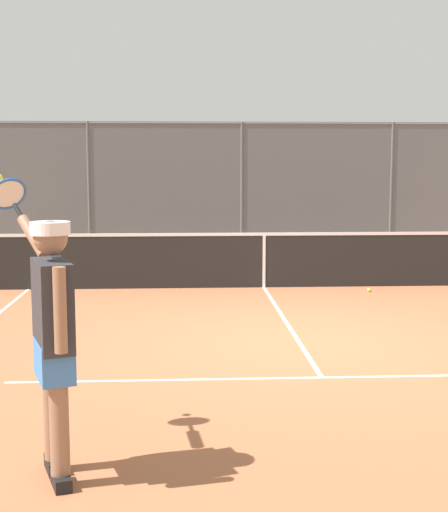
{
  "coord_description": "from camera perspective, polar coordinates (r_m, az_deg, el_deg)",
  "views": [
    {
      "loc": [
        1.39,
        8.6,
        2.17
      ],
      "look_at": [
        0.91,
        -0.11,
        1.05
      ],
      "focal_mm": 51.32,
      "sensor_mm": 36.0,
      "label": 1
    }
  ],
  "objects": [
    {
      "name": "court_line_markings",
      "position": [
        7.3,
        8.07,
        -10.02
      ],
      "size": [
        8.2,
        9.91,
        0.01
      ],
      "color": "white",
      "rests_on": "ground"
    },
    {
      "name": "tennis_net",
      "position": [
        12.75,
        3.13,
        -0.26
      ],
      "size": [
        10.53,
        0.09,
        1.07
      ],
      "color": "#2D2D2D",
      "rests_on": "ground"
    },
    {
      "name": "fence_backdrop",
      "position": [
        18.23,
        1.23,
        4.61
      ],
      "size": [
        17.54,
        1.37,
        3.13
      ],
      "color": "#565B60",
      "rests_on": "ground"
    },
    {
      "name": "tennis_player",
      "position": [
        5.09,
        -13.25,
        -5.42
      ],
      "size": [
        0.81,
        1.31,
        2.08
      ],
      "rotation": [
        0.0,
        0.0,
        -1.24
      ],
      "color": "black",
      "rests_on": "ground"
    },
    {
      "name": "tennis_ball_near_net",
      "position": [
        12.59,
        11.23,
        -2.61
      ],
      "size": [
        0.07,
        0.07,
        0.07
      ],
      "primitive_type": "sphere",
      "color": "#D6E042",
      "rests_on": "ground"
    },
    {
      "name": "ground_plane",
      "position": [
        8.98,
        5.88,
        -6.71
      ],
      "size": [
        60.0,
        60.0,
        0.0
      ],
      "primitive_type": "plane",
      "color": "#A8603D"
    }
  ]
}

